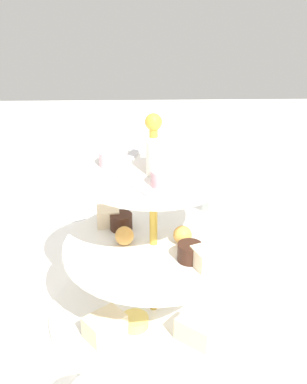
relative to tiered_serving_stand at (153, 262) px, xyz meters
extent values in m
plane|color=white|center=(0.00, 0.00, -0.09)|extent=(2.40, 2.40, 0.00)
cylinder|color=white|center=(0.00, 0.00, -0.08)|extent=(0.28, 0.28, 0.01)
cylinder|color=white|center=(0.00, 0.00, 0.02)|extent=(0.23, 0.23, 0.01)
cylinder|color=white|center=(0.00, 0.00, 0.12)|extent=(0.18, 0.18, 0.01)
cylinder|color=gold|center=(0.00, 0.00, 0.05)|extent=(0.01, 0.01, 0.27)
sphere|color=gold|center=(0.00, 0.00, 0.19)|extent=(0.02, 0.02, 0.02)
cube|color=beige|center=(-0.05, 0.06, -0.06)|extent=(0.06, 0.06, 0.03)
cube|color=beige|center=(-0.06, -0.05, -0.06)|extent=(0.06, 0.05, 0.03)
cube|color=beige|center=(0.05, -0.06, -0.06)|extent=(0.06, 0.06, 0.03)
cube|color=beige|center=(0.06, 0.05, -0.06)|extent=(0.06, 0.06, 0.03)
cylinder|color=#E5C660|center=(0.03, -0.03, -0.07)|extent=(0.04, 0.04, 0.01)
cylinder|color=#381E14|center=(-0.04, -0.04, 0.04)|extent=(0.03, 0.03, 0.02)
cylinder|color=#381E14|center=(0.04, 0.04, 0.04)|extent=(0.03, 0.03, 0.02)
cube|color=beige|center=(0.05, 0.06, 0.04)|extent=(0.04, 0.04, 0.02)
cube|color=beige|center=(-0.05, -0.06, 0.04)|extent=(0.03, 0.03, 0.02)
sphere|color=gold|center=(0.00, 0.04, 0.04)|extent=(0.02, 0.02, 0.02)
sphere|color=gold|center=(0.00, -0.04, 0.04)|extent=(0.02, 0.02, 0.02)
cylinder|color=#F2B7C1|center=(-0.01, -0.05, 0.14)|extent=(0.03, 0.03, 0.02)
cylinder|color=#F2B7C1|center=(0.05, 0.01, 0.14)|extent=(0.03, 0.03, 0.02)
cylinder|color=#F2B7C1|center=(-0.04, 0.04, 0.14)|extent=(0.03, 0.03, 0.02)
cylinder|color=white|center=(0.01, 0.01, 0.15)|extent=(0.04, 0.04, 0.04)
cube|color=silver|center=(-0.04, -0.03, 0.13)|extent=(0.09, 0.03, 0.00)
cube|color=silver|center=(0.04, -0.03, 0.13)|extent=(0.08, 0.06, 0.00)
cylinder|color=silver|center=(-0.23, 0.13, -0.02)|extent=(0.07, 0.07, 0.14)
cube|color=silver|center=(-0.26, -0.18, -0.08)|extent=(0.08, 0.16, 0.00)
camera|label=1|loc=(0.52, -0.01, 0.34)|focal=44.19mm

